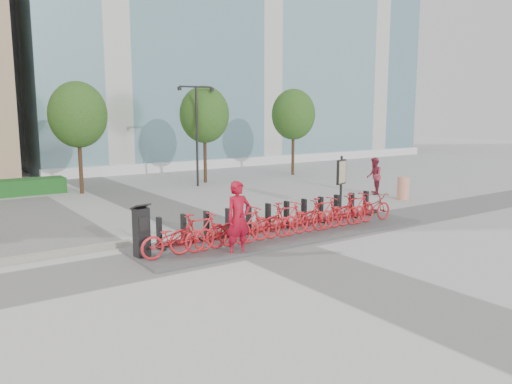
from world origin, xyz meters
TOP-DOWN VIEW (x-y plane):
  - ground at (0.00, 0.00)m, footprint 120.00×120.00m
  - glass_building at (14.00, 26.00)m, footprint 32.00×16.00m
  - tree_1 at (-1.50, 12.00)m, footprint 2.60×2.60m
  - tree_2 at (5.00, 12.00)m, footprint 2.60×2.60m
  - tree_3 at (11.00, 12.00)m, footprint 2.60×2.60m
  - streetlamp at (4.00, 11.00)m, footprint 2.00×0.20m
  - dock_pad at (1.30, 0.30)m, footprint 9.60×2.40m
  - dock_rail_posts at (1.36, 0.77)m, footprint 8.02×0.50m
  - bike_0 at (-2.60, -0.05)m, footprint 1.78×0.62m
  - bike_1 at (-1.88, -0.05)m, footprint 1.73×0.49m
  - bike_2 at (-1.16, -0.05)m, footprint 1.78×0.62m
  - bike_3 at (-0.44, -0.05)m, footprint 1.73×0.49m
  - bike_4 at (0.28, -0.05)m, footprint 1.78×0.62m
  - bike_5 at (1.00, -0.05)m, footprint 1.73×0.49m
  - bike_6 at (1.72, -0.05)m, footprint 1.78×0.62m
  - bike_7 at (2.44, -0.05)m, footprint 1.73×0.49m
  - bike_8 at (3.16, -0.05)m, footprint 1.78×0.62m
  - bike_9 at (3.88, -0.05)m, footprint 1.73×0.49m
  - bike_10 at (4.60, -0.05)m, footprint 1.78×0.62m
  - kiosk at (-3.28, 0.38)m, footprint 0.47×0.41m
  - worker_red at (-1.07, -0.69)m, footprint 0.72×0.48m
  - pedestrian at (9.41, 4.16)m, footprint 1.03×1.03m
  - construction_barrel at (9.38, 2.48)m, footprint 0.53×0.53m
  - map_sign at (5.53, 2.33)m, footprint 0.66×0.34m

SIDE VIEW (x-z plane):
  - ground at x=0.00m, z-range 0.00..0.00m
  - dock_pad at x=1.30m, z-range 0.00..0.08m
  - construction_barrel at x=9.38m, z-range 0.00..0.98m
  - dock_rail_posts at x=1.36m, z-range 0.08..0.93m
  - bike_0 at x=-2.60m, z-range 0.08..1.02m
  - bike_2 at x=-1.16m, z-range 0.08..1.02m
  - bike_4 at x=0.28m, z-range 0.08..1.02m
  - bike_6 at x=1.72m, z-range 0.08..1.02m
  - bike_8 at x=3.16m, z-range 0.08..1.02m
  - bike_10 at x=4.60m, z-range 0.08..1.02m
  - bike_1 at x=-1.88m, z-range 0.08..1.12m
  - bike_3 at x=-0.44m, z-range 0.08..1.12m
  - bike_5 at x=1.00m, z-range 0.08..1.12m
  - bike_7 at x=2.44m, z-range 0.08..1.12m
  - bike_9 at x=3.88m, z-range 0.08..1.12m
  - kiosk at x=-3.28m, z-range 0.05..1.42m
  - pedestrian at x=9.41m, z-range 0.00..1.68m
  - worker_red at x=-1.07m, z-range 0.00..1.95m
  - map_sign at x=5.53m, z-range 0.33..2.40m
  - streetlamp at x=4.00m, z-range 0.63..5.63m
  - tree_1 at x=-1.50m, z-range 1.04..6.14m
  - tree_2 at x=5.00m, z-range 1.04..6.14m
  - tree_3 at x=11.00m, z-range 1.04..6.14m
  - glass_building at x=14.00m, z-range 0.00..24.00m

